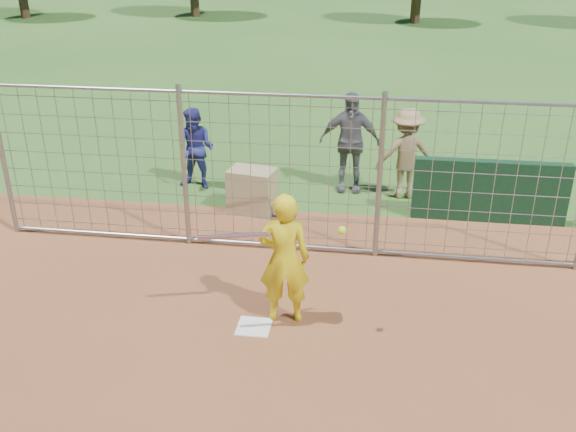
% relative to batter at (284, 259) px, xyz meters
% --- Properties ---
extents(ground, '(100.00, 100.00, 0.00)m').
position_rel_batter_xyz_m(ground, '(-0.36, -0.06, -0.89)').
color(ground, '#2D591E').
rests_on(ground, ground).
extents(home_plate, '(0.43, 0.43, 0.02)m').
position_rel_batter_xyz_m(home_plate, '(-0.36, -0.26, -0.88)').
color(home_plate, silver).
rests_on(home_plate, ground).
extents(dugout_wall, '(2.60, 0.20, 1.10)m').
position_rel_batter_xyz_m(dugout_wall, '(3.04, 3.54, -0.34)').
color(dugout_wall, '#11381E').
rests_on(dugout_wall, ground).
extents(batter, '(0.70, 0.51, 1.78)m').
position_rel_batter_xyz_m(batter, '(0.00, 0.00, 0.00)').
color(batter, yellow).
rests_on(batter, ground).
extents(bystander_a, '(0.85, 0.71, 1.58)m').
position_rel_batter_xyz_m(bystander_a, '(-2.37, 4.33, -0.10)').
color(bystander_a, navy).
rests_on(bystander_a, ground).
extents(bystander_b, '(1.14, 0.48, 1.94)m').
position_rel_batter_xyz_m(bystander_b, '(0.56, 4.62, 0.08)').
color(bystander_b, '#5E5F63').
rests_on(bystander_b, ground).
extents(bystander_c, '(1.22, 0.86, 1.71)m').
position_rel_batter_xyz_m(bystander_c, '(1.61, 4.44, -0.04)').
color(bystander_c, '#937B50').
rests_on(bystander_c, ground).
extents(equipment_bin, '(0.89, 0.68, 0.80)m').
position_rel_batter_xyz_m(equipment_bin, '(-1.08, 3.34, -0.49)').
color(equipment_bin, tan).
rests_on(equipment_bin, ground).
extents(equipment_in_play, '(1.78, 0.28, 0.22)m').
position_rel_batter_xyz_m(equipment_in_play, '(-0.27, -0.26, 0.45)').
color(equipment_in_play, silver).
rests_on(equipment_in_play, ground).
extents(backstop_fence, '(9.08, 0.08, 2.60)m').
position_rel_batter_xyz_m(backstop_fence, '(-0.36, 1.94, 0.37)').
color(backstop_fence, gray).
rests_on(backstop_fence, ground).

